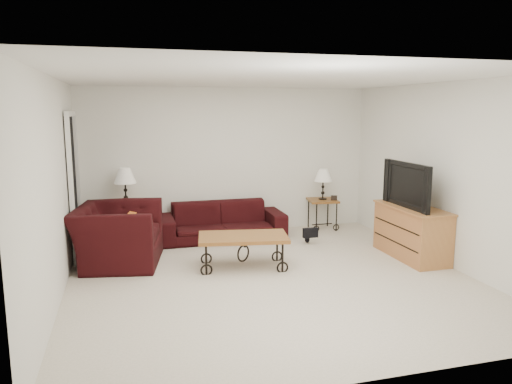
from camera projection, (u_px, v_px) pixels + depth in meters
ground at (270, 278)px, 6.20m from camera, size 5.00×5.00×0.00m
wall_back at (229, 161)px, 8.36m from camera, size 5.00×0.02×2.50m
wall_front at (369, 229)px, 3.61m from camera, size 5.00×0.02×2.50m
wall_left at (55, 190)px, 5.34m from camera, size 0.02×5.00×2.50m
wall_right at (445, 174)px, 6.64m from camera, size 0.02×5.00×2.50m
ceiling at (271, 78)px, 5.78m from camera, size 5.00×5.00×0.00m
doorway at (73, 188)px, 6.95m from camera, size 0.08×0.94×2.04m
sofa at (222, 221)px, 8.01m from camera, size 2.07×0.81×0.60m
side_table_left at (127, 224)px, 7.78m from camera, size 0.62×0.62×0.61m
side_table_right at (322, 214)px, 8.67m from camera, size 0.57×0.57×0.55m
lamp_left at (125, 187)px, 7.68m from camera, size 0.38×0.38×0.61m
lamp_right at (323, 184)px, 8.58m from camera, size 0.35×0.35×0.55m
photo_frame_left at (116, 205)px, 7.54m from camera, size 0.12×0.02×0.10m
photo_frame_right at (334, 198)px, 8.51m from camera, size 0.11×0.05×0.09m
coffee_table at (243, 251)px, 6.57m from camera, size 1.28×0.83×0.45m
armchair at (118, 235)px, 6.71m from camera, size 1.31×1.44×0.82m
throw_pillow at (129, 227)px, 6.68m from camera, size 0.16×0.38×0.37m
tv_stand at (411, 232)px, 7.00m from camera, size 0.52×1.25×0.75m
television at (413, 185)px, 6.88m from camera, size 0.15×1.12×0.64m
backpack at (307, 228)px, 7.79m from camera, size 0.43×0.37×0.48m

